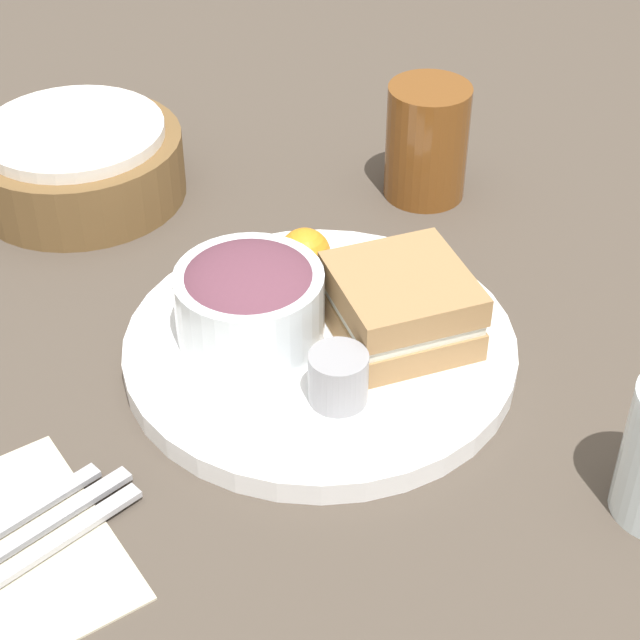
# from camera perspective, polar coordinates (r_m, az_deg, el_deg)

# --- Properties ---
(ground_plane) EXTENTS (4.00, 4.00, 0.00)m
(ground_plane) POSITION_cam_1_polar(r_m,az_deg,el_deg) (0.87, 0.00, -2.04)
(ground_plane) COLOR #4C4238
(plate) EXTENTS (0.32, 0.32, 0.02)m
(plate) POSITION_cam_1_polar(r_m,az_deg,el_deg) (0.87, 0.00, -1.55)
(plate) COLOR white
(plate) RESTS_ON ground_plane
(sandwich) EXTENTS (0.13, 0.13, 0.06)m
(sandwich) POSITION_cam_1_polar(r_m,az_deg,el_deg) (0.85, 4.36, 0.77)
(sandwich) COLOR #A37A4C
(sandwich) RESTS_ON plate
(salad_bowl) EXTENTS (0.12, 0.12, 0.07)m
(salad_bowl) POSITION_cam_1_polar(r_m,az_deg,el_deg) (0.84, -3.78, 1.20)
(salad_bowl) COLOR white
(salad_bowl) RESTS_ON plate
(dressing_cup) EXTENTS (0.05, 0.05, 0.04)m
(dressing_cup) POSITION_cam_1_polar(r_m,az_deg,el_deg) (0.79, 0.98, -3.08)
(dressing_cup) COLOR #99999E
(dressing_cup) RESTS_ON plate
(orange_wedge) EXTENTS (0.04, 0.04, 0.04)m
(orange_wedge) POSITION_cam_1_polar(r_m,az_deg,el_deg) (0.92, -0.82, 3.55)
(orange_wedge) COLOR orange
(orange_wedge) RESTS_ON plate
(drink_glass) EXTENTS (0.08, 0.08, 0.12)m
(drink_glass) POSITION_cam_1_polar(r_m,az_deg,el_deg) (1.05, 5.72, 9.44)
(drink_glass) COLOR brown
(drink_glass) RESTS_ON ground_plane
(bread_basket) EXTENTS (0.21, 0.21, 0.08)m
(bread_basket) POSITION_cam_1_polar(r_m,az_deg,el_deg) (1.08, -12.80, 8.21)
(bread_basket) COLOR brown
(bread_basket) RESTS_ON ground_plane
(napkin) EXTENTS (0.13, 0.18, 0.00)m
(napkin) POSITION_cam_1_polar(r_m,az_deg,el_deg) (0.76, -16.29, -11.82)
(napkin) COLOR beige
(napkin) RESTS_ON ground_plane
(fork) EXTENTS (0.19, 0.04, 0.01)m
(fork) POSITION_cam_1_polar(r_m,az_deg,el_deg) (0.74, -15.63, -12.41)
(fork) COLOR #B2B2B7
(fork) RESTS_ON napkin
(knife) EXTENTS (0.20, 0.05, 0.01)m
(knife) POSITION_cam_1_polar(r_m,az_deg,el_deg) (0.76, -16.36, -11.60)
(knife) COLOR #B2B2B7
(knife) RESTS_ON napkin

